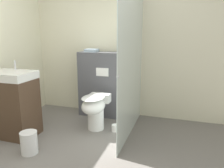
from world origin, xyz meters
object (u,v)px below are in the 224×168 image
(sink_vanity, at_px, (13,104))
(waste_bin, at_px, (29,143))
(hair_drier, at_px, (122,48))
(toilet, at_px, (95,108))

(sink_vanity, height_order, waste_bin, sink_vanity)
(sink_vanity, distance_m, hair_drier, 1.88)
(waste_bin, bearing_deg, sink_vanity, 145.32)
(toilet, relative_size, sink_vanity, 0.55)
(waste_bin, bearing_deg, toilet, 59.85)
(toilet, distance_m, waste_bin, 1.05)
(sink_vanity, relative_size, hair_drier, 6.55)
(hair_drier, relative_size, waste_bin, 0.59)
(sink_vanity, xyz_separation_m, waste_bin, (0.53, -0.37, -0.33))
(toilet, xyz_separation_m, waste_bin, (-0.52, -0.89, -0.20))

